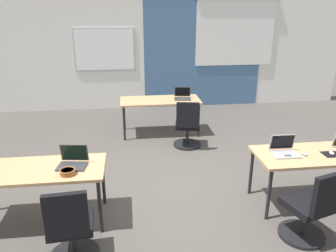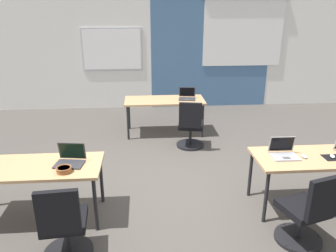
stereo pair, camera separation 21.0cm
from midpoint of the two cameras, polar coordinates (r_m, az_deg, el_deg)
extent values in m
plane|color=#47423D|center=(4.90, 0.10, -10.53)|extent=(24.00, 24.00, 0.00)
cube|color=silver|center=(8.47, -3.54, 12.65)|extent=(10.00, 0.20, 2.80)
cube|color=#42668E|center=(8.55, 5.44, 12.67)|extent=(3.01, 0.01, 2.80)
cube|color=#B7B7BC|center=(8.36, -11.67, 12.82)|extent=(1.48, 0.02, 1.04)
cube|color=white|center=(8.35, -11.67, 12.82)|extent=(1.40, 0.02, 0.96)
cube|color=white|center=(8.69, 10.91, 15.55)|extent=(2.00, 0.02, 1.59)
cube|color=tan|center=(4.19, -23.44, -7.07)|extent=(1.60, 0.70, 0.04)
cylinder|color=black|center=(3.96, -13.27, -13.51)|extent=(0.04, 0.04, 0.68)
cylinder|color=black|center=(4.47, -12.54, -9.27)|extent=(0.04, 0.04, 0.68)
cube|color=tan|center=(4.61, 23.31, -4.57)|extent=(1.60, 0.70, 0.04)
cylinder|color=black|center=(4.22, 15.74, -11.47)|extent=(0.04, 0.04, 0.68)
cylinder|color=black|center=(4.70, 12.99, -7.75)|extent=(0.04, 0.04, 0.68)
cube|color=tan|center=(6.65, -2.28, 4.45)|extent=(1.60, 0.70, 0.04)
cylinder|color=black|center=(6.46, -8.56, 0.39)|extent=(0.04, 0.04, 0.68)
cylinder|color=black|center=(6.58, 4.43, 0.93)|extent=(0.04, 0.04, 0.68)
cylinder|color=black|center=(7.03, -8.47, 2.03)|extent=(0.04, 0.04, 0.68)
cylinder|color=black|center=(7.14, 3.49, 2.50)|extent=(0.04, 0.04, 0.68)
cube|color=#9E9EA3|center=(4.40, 18.52, -4.74)|extent=(0.33, 0.23, 0.02)
cube|color=#4C4C4F|center=(4.35, 18.81, -4.90)|extent=(0.09, 0.06, 0.00)
cube|color=#9E9EA3|center=(4.46, 17.96, -2.65)|extent=(0.33, 0.06, 0.22)
cube|color=black|center=(4.46, 17.99, -2.66)|extent=(0.30, 0.05, 0.19)
ellipsoid|color=#B2B2B7|center=(4.48, 21.41, -4.52)|extent=(0.07, 0.11, 0.03)
cylinder|color=black|center=(4.24, 20.75, -17.17)|extent=(0.52, 0.52, 0.04)
cylinder|color=black|center=(4.13, 21.09, -15.06)|extent=(0.06, 0.06, 0.34)
cube|color=black|center=(4.02, 21.47, -12.60)|extent=(0.55, 0.55, 0.08)
cube|color=black|center=(3.75, 24.68, -10.81)|extent=(0.40, 0.17, 0.46)
sphere|color=black|center=(4.37, 18.59, -15.62)|extent=(0.04, 0.04, 0.04)
sphere|color=black|center=(4.34, 23.65, -16.63)|extent=(0.04, 0.04, 0.04)
sphere|color=black|center=(4.07, 19.09, -18.69)|extent=(0.04, 0.04, 0.04)
cube|color=#333338|center=(4.07, -17.77, -6.72)|extent=(0.36, 0.28, 0.02)
cube|color=#4C4C4F|center=(4.02, -18.02, -6.92)|extent=(0.10, 0.07, 0.00)
cube|color=#333338|center=(4.13, -17.38, -4.44)|extent=(0.33, 0.09, 0.22)
cube|color=black|center=(4.13, -17.41, -4.46)|extent=(0.30, 0.08, 0.19)
cylinder|color=black|center=(3.77, -17.77, -18.43)|extent=(0.06, 0.06, 0.34)
cube|color=black|center=(3.64, -18.13, -15.83)|extent=(0.47, 0.47, 0.08)
cube|color=black|center=(3.29, -19.07, -14.52)|extent=(0.40, 0.09, 0.46)
sphere|color=black|center=(4.07, -17.17, -18.48)|extent=(0.04, 0.04, 0.04)
cube|color=black|center=(4.64, 25.37, -4.47)|extent=(0.22, 0.19, 0.00)
ellipsoid|color=silver|center=(4.63, 25.41, -4.26)|extent=(0.08, 0.11, 0.03)
cube|color=#333338|center=(6.66, 1.65, 4.72)|extent=(0.36, 0.27, 0.02)
cube|color=#4C4C4F|center=(6.61, 1.65, 4.69)|extent=(0.10, 0.07, 0.00)
cube|color=#333338|center=(6.78, 1.64, 5.98)|extent=(0.34, 0.12, 0.21)
cube|color=black|center=(6.77, 1.64, 5.99)|extent=(0.30, 0.10, 0.19)
cylinder|color=black|center=(6.26, 2.37, -3.22)|extent=(0.52, 0.52, 0.04)
cylinder|color=black|center=(6.19, 2.39, -1.60)|extent=(0.06, 0.06, 0.34)
cube|color=black|center=(6.11, 2.42, 0.23)|extent=(0.51, 0.51, 0.08)
cube|color=black|center=(5.79, 2.41, 1.90)|extent=(0.40, 0.13, 0.46)
sphere|color=black|center=(6.47, 2.41, -2.38)|extent=(0.04, 0.04, 0.04)
sphere|color=black|center=(6.19, 4.42, -3.51)|extent=(0.04, 0.04, 0.04)
sphere|color=black|center=(6.20, 0.29, -3.42)|extent=(0.04, 0.04, 0.04)
cylinder|color=brown|center=(3.91, -18.54, -7.62)|extent=(0.17, 0.17, 0.05)
torus|color=brown|center=(3.90, -18.59, -7.27)|extent=(0.18, 0.18, 0.02)
cylinder|color=gold|center=(3.90, -18.58, -7.34)|extent=(0.14, 0.14, 0.01)
camera|label=1|loc=(0.11, -91.25, -0.46)|focal=35.09mm
camera|label=2|loc=(0.11, 88.75, 0.46)|focal=35.09mm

